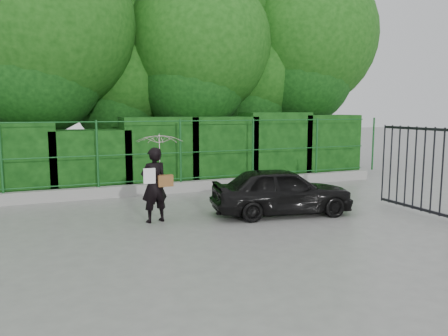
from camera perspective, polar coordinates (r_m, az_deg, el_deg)
name	(u,v)px	position (r m, az deg, el deg)	size (l,w,h in m)	color
ground	(228,234)	(8.44, 0.55, -8.67)	(80.00, 80.00, 0.00)	gray
kerb	(168,188)	(12.57, -7.39, -2.60)	(14.00, 0.25, 0.30)	#9E9E99
fence	(174,151)	(12.49, -6.49, 2.21)	(14.13, 0.06, 1.80)	#165220
hedge	(164,153)	(13.45, -7.88, 1.94)	(14.20, 1.20, 2.28)	black
trees	(173,45)	(15.96, -6.64, 15.68)	(17.10, 6.15, 8.08)	black
gate	(442,166)	(10.33, 26.54, 0.25)	(0.22, 2.33, 2.36)	black
woman	(158,163)	(9.29, -8.58, 0.59)	(0.97, 0.99, 1.88)	black
car	(282,191)	(10.01, 7.54, -2.95)	(1.28, 3.19, 1.09)	black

